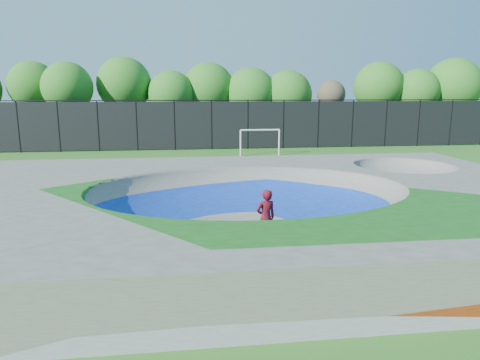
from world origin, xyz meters
name	(u,v)px	position (x,y,z in m)	size (l,w,h in m)	color
ground	(248,228)	(0.00, 0.00, 0.00)	(120.00, 120.00, 0.00)	#27601A
skate_deck	(248,207)	(0.00, 0.00, 0.75)	(22.00, 14.00, 1.50)	gray
skater	(266,218)	(0.28, -1.79, 0.89)	(0.65, 0.43, 1.78)	#AA0D1B
skateboard	(265,245)	(0.28, -1.79, 0.03)	(0.78, 0.22, 0.05)	black
soccer_goal	(260,137)	(3.32, 16.91, 1.38)	(3.01, 0.12, 1.99)	silver
fence	(212,124)	(0.00, 21.00, 2.10)	(48.09, 0.09, 4.04)	black
treeline	(216,89)	(0.79, 26.16, 4.91)	(52.29, 6.87, 7.91)	#492F24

